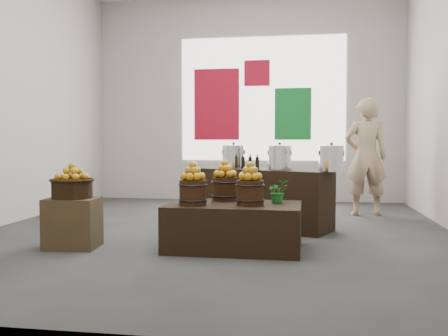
% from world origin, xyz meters
% --- Properties ---
extents(ground, '(7.00, 7.00, 0.00)m').
position_xyz_m(ground, '(0.00, 0.00, 0.00)').
color(ground, '#393937').
rests_on(ground, ground).
extents(back_wall, '(6.00, 0.04, 4.00)m').
position_xyz_m(back_wall, '(0.00, 3.50, 2.00)').
color(back_wall, '#B1ABA4').
rests_on(back_wall, ground).
extents(back_opening, '(3.20, 0.02, 2.40)m').
position_xyz_m(back_opening, '(0.30, 3.48, 2.00)').
color(back_opening, white).
rests_on(back_opening, back_wall).
extents(deco_red_left, '(0.90, 0.04, 1.40)m').
position_xyz_m(deco_red_left, '(-0.60, 3.47, 1.90)').
color(deco_red_left, '#AA0D23').
rests_on(deco_red_left, back_wall).
extents(deco_green_right, '(0.70, 0.04, 1.00)m').
position_xyz_m(deco_green_right, '(0.90, 3.47, 1.70)').
color(deco_green_right, '#117228').
rests_on(deco_green_right, back_wall).
extents(deco_red_upper, '(0.50, 0.04, 0.50)m').
position_xyz_m(deco_red_upper, '(0.20, 3.47, 2.50)').
color(deco_red_upper, '#AA0D23').
rests_on(deco_red_upper, back_wall).
extents(crate, '(0.58, 0.49, 0.55)m').
position_xyz_m(crate, '(-1.38, -1.23, 0.27)').
color(crate, '#4D3C24').
rests_on(crate, ground).
extents(wicker_basket, '(0.44, 0.44, 0.20)m').
position_xyz_m(wicker_basket, '(-1.38, -1.23, 0.65)').
color(wicker_basket, black).
rests_on(wicker_basket, crate).
extents(apples_in_basket, '(0.34, 0.34, 0.18)m').
position_xyz_m(apples_in_basket, '(-1.38, -1.23, 0.84)').
color(apples_in_basket, '#A92405').
rests_on(apples_in_basket, wicker_basket).
extents(display_table, '(1.43, 0.89, 0.49)m').
position_xyz_m(display_table, '(0.38, -1.03, 0.25)').
color(display_table, black).
rests_on(display_table, ground).
extents(apple_bucket_front_left, '(0.29, 0.29, 0.26)m').
position_xyz_m(apple_bucket_front_left, '(-0.03, -1.22, 0.63)').
color(apple_bucket_front_left, '#321D0D').
rests_on(apple_bucket_front_left, display_table).
extents(apples_in_bucket_front_left, '(0.21, 0.21, 0.19)m').
position_xyz_m(apples_in_bucket_front_left, '(-0.03, -1.22, 0.85)').
color(apples_in_bucket_front_left, '#A92405').
rests_on(apples_in_bucket_front_left, apple_bucket_front_left).
extents(apple_bucket_front_right, '(0.29, 0.29, 0.26)m').
position_xyz_m(apple_bucket_front_right, '(0.56, -1.14, 0.63)').
color(apple_bucket_front_right, '#321D0D').
rests_on(apple_bucket_front_right, display_table).
extents(apples_in_bucket_front_right, '(0.21, 0.21, 0.19)m').
position_xyz_m(apples_in_bucket_front_right, '(0.56, -1.14, 0.85)').
color(apples_in_bucket_front_right, '#A92405').
rests_on(apples_in_bucket_front_right, apple_bucket_front_right).
extents(apple_bucket_rear, '(0.29, 0.29, 0.26)m').
position_xyz_m(apple_bucket_rear, '(0.24, -0.76, 0.63)').
color(apple_bucket_rear, '#321D0D').
rests_on(apple_bucket_rear, display_table).
extents(apples_in_bucket_rear, '(0.21, 0.21, 0.19)m').
position_xyz_m(apples_in_bucket_rear, '(0.24, -0.76, 0.85)').
color(apples_in_bucket_rear, '#A92405').
rests_on(apples_in_bucket_rear, apple_bucket_rear).
extents(herb_garnish_right, '(0.29, 0.27, 0.25)m').
position_xyz_m(herb_garnish_right, '(0.84, -0.88, 0.62)').
color(herb_garnish_right, '#16691E').
rests_on(herb_garnish_right, display_table).
extents(herb_garnish_left, '(0.15, 0.12, 0.27)m').
position_xyz_m(herb_garnish_left, '(-0.15, -0.91, 0.63)').
color(herb_garnish_left, '#16691E').
rests_on(herb_garnish_left, display_table).
extents(counter, '(2.03, 1.33, 0.79)m').
position_xyz_m(counter, '(0.52, 0.39, 0.40)').
color(counter, black).
rests_on(counter, ground).
extents(stock_pot_left, '(0.30, 0.30, 0.30)m').
position_xyz_m(stock_pot_left, '(0.15, 0.54, 0.94)').
color(stock_pot_left, silver).
rests_on(stock_pot_left, counter).
extents(stock_pot_center, '(0.30, 0.30, 0.30)m').
position_xyz_m(stock_pot_center, '(0.80, 0.27, 0.94)').
color(stock_pot_center, silver).
rests_on(stock_pot_center, counter).
extents(stock_pot_right, '(0.30, 0.30, 0.30)m').
position_xyz_m(stock_pot_right, '(1.45, -0.01, 0.94)').
color(stock_pot_right, silver).
rests_on(stock_pot_right, counter).
extents(oil_cruets, '(0.22, 0.13, 0.22)m').
position_xyz_m(oil_cruets, '(0.44, 0.21, 0.90)').
color(oil_cruets, black).
rests_on(oil_cruets, counter).
extents(shopper, '(0.71, 0.51, 1.85)m').
position_xyz_m(shopper, '(2.08, 1.79, 0.92)').
color(shopper, tan).
rests_on(shopper, ground).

